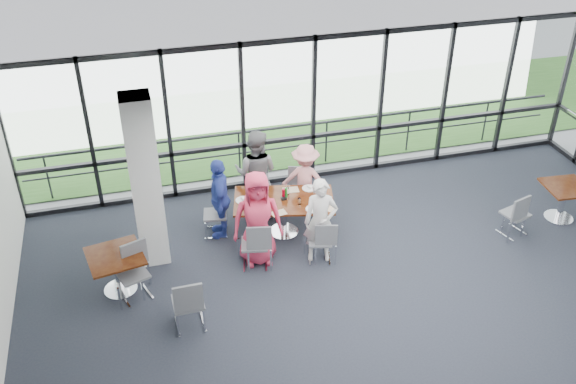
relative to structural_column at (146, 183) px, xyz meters
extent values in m
cube|color=#20232E|center=(3.60, -3.00, -1.61)|extent=(12.00, 10.00, 0.02)
cube|color=white|center=(3.60, -3.00, 1.60)|extent=(12.00, 10.00, 0.04)
cube|color=white|center=(3.60, 2.00, 0.00)|extent=(12.00, 0.10, 3.20)
cube|color=white|center=(0.00, 0.00, 0.00)|extent=(0.50, 0.50, 3.20)
cube|color=gray|center=(3.60, 7.00, -1.62)|extent=(80.00, 70.00, 0.02)
cube|color=#2B551D|center=(3.60, 5.00, -1.59)|extent=(80.00, 5.00, 0.01)
cylinder|color=#2D2D33|center=(3.60, 2.60, -1.10)|extent=(12.00, 0.06, 0.06)
cube|color=#381307|center=(2.46, 0.14, -0.87)|extent=(2.05, 1.43, 0.04)
cylinder|color=silver|center=(2.46, 0.14, -1.25)|extent=(0.12, 0.12, 0.71)
cylinder|color=silver|center=(2.46, 0.14, -1.59)|extent=(0.56, 0.56, 0.03)
cube|color=#381307|center=(-0.67, -0.76, -0.87)|extent=(1.03, 1.03, 0.04)
cylinder|color=silver|center=(-0.67, -0.76, -1.25)|extent=(0.12, 0.12, 0.71)
cube|color=#381307|center=(7.87, -0.85, -0.87)|extent=(0.87, 0.87, 0.04)
cylinder|color=silver|center=(7.87, -0.85, -1.25)|extent=(0.12, 0.12, 0.71)
imported|color=#D13050|center=(1.80, -0.56, -0.69)|extent=(0.93, 0.64, 1.81)
imported|color=silver|center=(2.88, -0.81, -0.78)|extent=(0.68, 0.56, 1.63)
imported|color=slate|center=(2.12, 0.98, -0.70)|extent=(1.03, 0.89, 1.81)
imported|color=pink|center=(3.06, 0.75, -0.86)|extent=(1.08, 0.84, 1.49)
imported|color=#2D42A3|center=(1.30, 0.41, -0.79)|extent=(0.66, 1.02, 1.63)
cylinder|color=white|center=(1.91, -0.07, -0.84)|extent=(0.28, 0.28, 0.01)
cylinder|color=white|center=(2.90, -0.32, -0.84)|extent=(0.28, 0.28, 0.01)
cylinder|color=white|center=(2.09, 0.56, -0.84)|extent=(0.26, 0.26, 0.01)
cylinder|color=white|center=(3.03, 0.38, -0.84)|extent=(0.27, 0.27, 0.01)
cylinder|color=white|center=(1.72, 0.30, -0.84)|extent=(0.28, 0.28, 0.01)
cylinder|color=white|center=(2.21, -0.02, -0.78)|extent=(0.07, 0.07, 0.14)
cylinder|color=white|center=(2.70, -0.09, -0.79)|extent=(0.06, 0.06, 0.13)
cylinder|color=white|center=(2.58, 0.30, -0.78)|extent=(0.07, 0.07, 0.14)
cylinder|color=white|center=(1.86, 0.19, -0.79)|extent=(0.06, 0.06, 0.13)
cube|color=beige|center=(2.26, -0.28, -0.85)|extent=(0.30, 0.23, 0.00)
cube|color=beige|center=(3.17, -0.35, -0.85)|extent=(0.34, 0.35, 0.00)
cube|color=beige|center=(2.68, 0.43, -0.85)|extent=(0.32, 0.24, 0.00)
cube|color=black|center=(2.46, 0.13, -0.83)|extent=(0.10, 0.07, 0.04)
cylinder|color=#9E0017|center=(2.48, 0.21, -0.76)|extent=(0.06, 0.06, 0.18)
cylinder|color=#1A761D|center=(2.53, 0.20, -0.75)|extent=(0.05, 0.05, 0.20)
camera|label=1|loc=(-0.10, -9.59, 5.68)|focal=40.00mm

